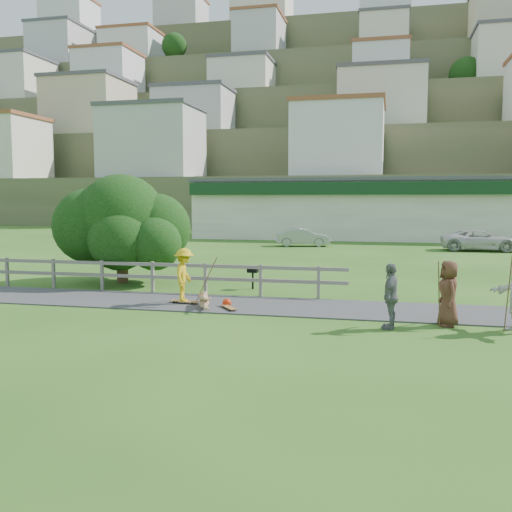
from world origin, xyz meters
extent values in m
plane|color=#285217|center=(0.00, 0.00, 0.00)|extent=(260.00, 260.00, 0.00)
cube|color=#39393C|center=(0.00, 1.50, 0.02)|extent=(34.00, 3.00, 0.04)
cube|color=#655E58|center=(-10.00, 3.30, 0.55)|extent=(0.10, 0.10, 1.10)
cube|color=#655E58|center=(-8.00, 3.30, 0.55)|extent=(0.10, 0.10, 1.10)
cube|color=#655E58|center=(-6.00, 3.30, 0.55)|extent=(0.10, 0.10, 1.10)
cube|color=#655E58|center=(-4.00, 3.30, 0.55)|extent=(0.10, 0.10, 1.10)
cube|color=#655E58|center=(-2.00, 3.30, 0.55)|extent=(0.10, 0.10, 1.10)
cube|color=#655E58|center=(0.00, 3.30, 0.55)|extent=(0.10, 0.10, 1.10)
cube|color=#655E58|center=(2.00, 3.30, 0.55)|extent=(0.10, 0.10, 1.10)
cube|color=#655E58|center=(-4.50, 3.30, 1.00)|extent=(15.00, 0.08, 0.12)
cube|color=#655E58|center=(-4.50, 3.30, 0.55)|extent=(15.00, 0.08, 0.12)
cube|color=beige|center=(4.00, 35.00, 2.40)|extent=(32.00, 10.00, 4.80)
cube|color=#13351A|center=(4.00, 29.80, 4.20)|extent=(32.00, 0.60, 1.00)
cube|color=#4B4B50|center=(4.00, 35.00, 4.95)|extent=(32.50, 10.50, 0.30)
cube|color=#4A5632|center=(0.00, 55.00, 3.00)|extent=(220.00, 14.00, 6.00)
cube|color=beige|center=(0.00, 55.00, 9.50)|extent=(10.00, 9.00, 7.00)
cube|color=#4B4B50|center=(0.00, 55.00, 13.25)|extent=(10.40, 9.40, 0.50)
cube|color=#4A5632|center=(0.00, 68.00, 6.50)|extent=(220.00, 14.00, 13.00)
cube|color=beige|center=(0.00, 68.00, 16.50)|extent=(10.00, 9.00, 7.00)
cube|color=#4B4B50|center=(0.00, 68.00, 20.25)|extent=(10.40, 9.40, 0.50)
cube|color=#4A5632|center=(0.00, 81.00, 10.50)|extent=(220.00, 14.00, 21.00)
cube|color=beige|center=(0.00, 81.00, 24.50)|extent=(10.00, 9.00, 7.00)
cube|color=#4B4B50|center=(0.00, 81.00, 28.25)|extent=(10.40, 9.40, 0.50)
cube|color=#4A5632|center=(0.00, 94.00, 15.00)|extent=(220.00, 14.00, 30.00)
cube|color=beige|center=(0.00, 94.00, 33.50)|extent=(10.00, 9.00, 7.00)
cube|color=#4B4B50|center=(0.00, 94.00, 37.25)|extent=(10.40, 9.40, 0.50)
cube|color=#4A5632|center=(0.00, 108.00, 20.00)|extent=(220.00, 14.00, 40.00)
cube|color=beige|center=(0.00, 108.00, 43.50)|extent=(10.00, 9.00, 7.00)
imported|color=gold|center=(-2.01, 1.20, 0.85)|extent=(0.75, 1.16, 1.70)
imported|color=tan|center=(-1.16, 0.70, 0.28)|extent=(1.55, 0.87, 0.55)
imported|color=slate|center=(4.36, -0.80, 0.85)|extent=(0.55, 1.05, 1.71)
imported|color=#563122|center=(5.84, -0.11, 0.87)|extent=(0.72, 0.95, 1.74)
imported|color=#969A9D|center=(-1.74, 24.64, 0.64)|extent=(4.05, 2.08, 1.27)
imported|color=silver|center=(10.05, 23.50, 0.69)|extent=(4.95, 2.28, 1.37)
sphere|color=red|center=(-0.56, 1.05, 0.14)|extent=(0.28, 0.28, 0.28)
cylinder|color=brown|center=(-1.41, 1.60, 0.83)|extent=(0.03, 0.03, 1.67)
cylinder|color=brown|center=(5.57, -0.41, 0.87)|extent=(0.03, 0.03, 1.74)
cylinder|color=brown|center=(7.21, -0.52, 1.00)|extent=(0.03, 0.03, 2.00)
camera|label=1|loc=(4.28, -15.66, 3.33)|focal=40.00mm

